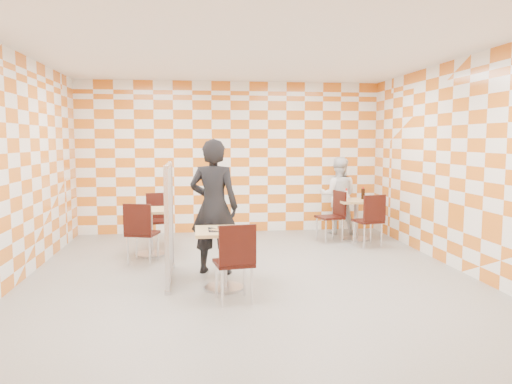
# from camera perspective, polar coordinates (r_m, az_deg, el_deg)

# --- Properties ---
(room_shell) EXTENTS (7.00, 7.00, 7.00)m
(room_shell) POSITION_cam_1_polar(r_m,az_deg,el_deg) (7.05, -1.15, 3.11)
(room_shell) COLOR gray
(room_shell) RESTS_ON ground
(main_table) EXTENTS (0.70, 0.70, 0.75)m
(main_table) POSITION_cam_1_polar(r_m,az_deg,el_deg) (6.23, -3.71, -6.49)
(main_table) COLOR tan
(main_table) RESTS_ON ground
(second_table) EXTENTS (0.70, 0.70, 0.75)m
(second_table) POSITION_cam_1_polar(r_m,az_deg,el_deg) (9.44, 11.38, -2.32)
(second_table) COLOR tan
(second_table) RESTS_ON ground
(empty_table) EXTENTS (0.70, 0.70, 0.75)m
(empty_table) POSITION_cam_1_polar(r_m,az_deg,el_deg) (8.21, -11.99, -3.57)
(empty_table) COLOR tan
(empty_table) RESTS_ON ground
(chair_main_front) EXTENTS (0.48, 0.49, 0.92)m
(chair_main_front) POSITION_cam_1_polar(r_m,az_deg,el_deg) (5.65, -2.36, -7.41)
(chair_main_front) COLOR black
(chair_main_front) RESTS_ON ground
(chair_second_front) EXTENTS (0.50, 0.51, 0.92)m
(chair_second_front) POSITION_cam_1_polar(r_m,az_deg,el_deg) (8.78, 13.00, -2.75)
(chair_second_front) COLOR black
(chair_second_front) RESTS_ON ground
(chair_second_side) EXTENTS (0.52, 0.51, 0.92)m
(chair_second_side) POSITION_cam_1_polar(r_m,az_deg,el_deg) (9.21, 8.94, -2.26)
(chair_second_side) COLOR black
(chair_second_side) RESTS_ON ground
(chair_empty_near) EXTENTS (0.52, 0.53, 0.92)m
(chair_empty_near) POSITION_cam_1_polar(r_m,az_deg,el_deg) (7.61, -13.10, -4.08)
(chair_empty_near) COLOR black
(chair_empty_near) RESTS_ON ground
(chair_empty_far) EXTENTS (0.49, 0.49, 0.92)m
(chair_empty_far) POSITION_cam_1_polar(r_m,az_deg,el_deg) (8.87, -11.03, -2.62)
(chair_empty_far) COLOR black
(chair_empty_far) RESTS_ON ground
(partition) EXTENTS (0.08, 1.38, 1.55)m
(partition) POSITION_cam_1_polar(r_m,az_deg,el_deg) (6.66, -9.88, -3.29)
(partition) COLOR white
(partition) RESTS_ON ground
(man_dark) EXTENTS (0.79, 0.63, 1.87)m
(man_dark) POSITION_cam_1_polar(r_m,az_deg,el_deg) (6.91, -4.84, -1.68)
(man_dark) COLOR black
(man_dark) RESTS_ON ground
(man_white) EXTENTS (0.86, 0.75, 1.52)m
(man_white) POSITION_cam_1_polar(r_m,az_deg,el_deg) (9.98, 9.38, -0.39)
(man_white) COLOR white
(man_white) RESTS_ON ground
(pizza_on_foil) EXTENTS (0.40, 0.40, 0.04)m
(pizza_on_foil) POSITION_cam_1_polar(r_m,az_deg,el_deg) (6.17, -3.71, -4.17)
(pizza_on_foil) COLOR silver
(pizza_on_foil) RESTS_ON main_table
(sport_bottle) EXTENTS (0.06, 0.06, 0.20)m
(sport_bottle) POSITION_cam_1_polar(r_m,az_deg,el_deg) (9.45, 10.28, -0.27)
(sport_bottle) COLOR white
(sport_bottle) RESTS_ON second_table
(soda_bottle) EXTENTS (0.07, 0.07, 0.23)m
(soda_bottle) POSITION_cam_1_polar(r_m,az_deg,el_deg) (9.51, 12.14, -0.19)
(soda_bottle) COLOR black
(soda_bottle) RESTS_ON second_table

